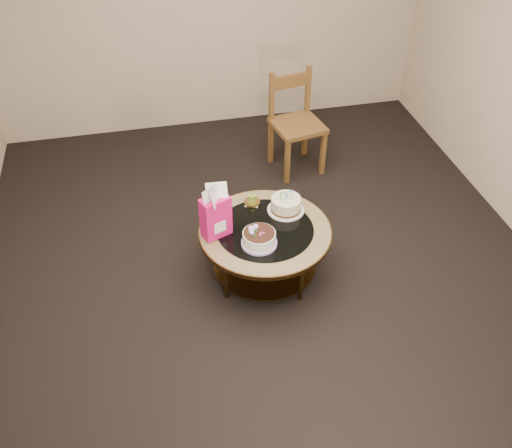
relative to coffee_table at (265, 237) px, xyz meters
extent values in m
plane|color=black|center=(0.00, 0.00, -0.38)|extent=(5.00, 5.00, 0.00)
cube|color=tan|center=(0.00, 2.50, 0.92)|extent=(4.50, 0.02, 2.60)
cylinder|color=#513617|center=(0.35, 0.20, -0.17)|extent=(0.04, 0.04, 0.42)
cylinder|color=#513617|center=(-0.20, 0.35, -0.17)|extent=(0.04, 0.04, 0.42)
cylinder|color=#513617|center=(-0.35, -0.20, -0.17)|extent=(0.04, 0.04, 0.42)
cylinder|color=#513617|center=(0.20, -0.35, -0.17)|extent=(0.04, 0.04, 0.42)
cylinder|color=#513617|center=(0.00, 0.00, -0.28)|extent=(0.82, 0.82, 0.02)
cylinder|color=#513617|center=(0.00, 0.00, 0.05)|extent=(1.02, 1.02, 0.04)
cylinder|color=#977F53|center=(0.00, 0.00, 0.07)|extent=(1.00, 1.00, 0.01)
cylinder|color=black|center=(0.00, 0.00, 0.08)|extent=(0.74, 0.74, 0.01)
cylinder|color=#C19EE0|center=(-0.08, -0.16, 0.09)|extent=(0.27, 0.27, 0.02)
cylinder|color=silver|center=(-0.08, -0.16, 0.13)|extent=(0.24, 0.24, 0.11)
cylinder|color=black|center=(-0.08, -0.16, 0.19)|extent=(0.23, 0.23, 0.01)
sphere|color=#C19EE0|center=(-0.13, -0.12, 0.21)|extent=(0.05, 0.05, 0.05)
sphere|color=#C19EE0|center=(-0.10, -0.11, 0.21)|extent=(0.04, 0.04, 0.04)
sphere|color=#C19EE0|center=(-0.14, -0.16, 0.21)|extent=(0.04, 0.04, 0.04)
cone|color=#20792C|center=(-0.10, -0.14, 0.20)|extent=(0.03, 0.03, 0.02)
cone|color=#20792C|center=(-0.16, -0.14, 0.20)|extent=(0.04, 0.04, 0.02)
cone|color=#20792C|center=(-0.08, -0.09, 0.20)|extent=(0.03, 0.03, 0.02)
cone|color=#20792C|center=(-0.12, -0.19, 0.20)|extent=(0.04, 0.04, 0.02)
cylinder|color=silver|center=(0.21, 0.18, 0.09)|extent=(0.29, 0.29, 0.01)
cylinder|color=#4A2C15|center=(0.21, 0.18, 0.10)|extent=(0.24, 0.24, 0.02)
cylinder|color=beige|center=(0.21, 0.18, 0.15)|extent=(0.23, 0.23, 0.09)
cube|color=#4FAF4B|center=(0.18, 0.18, 0.23)|extent=(0.04, 0.01, 0.07)
cube|color=white|center=(0.18, 0.18, 0.23)|extent=(0.03, 0.01, 0.05)
cube|color=#44A6E8|center=(0.24, 0.18, 0.23)|extent=(0.04, 0.01, 0.07)
cube|color=white|center=(0.24, 0.18, 0.23)|extent=(0.03, 0.01, 0.05)
cube|color=#E81579|center=(-0.37, 0.02, 0.25)|extent=(0.24, 0.19, 0.33)
cube|color=silver|center=(-0.37, 0.02, 0.19)|extent=(0.13, 0.15, 0.10)
cube|color=#DDB65B|center=(-0.03, 0.33, 0.08)|extent=(0.14, 0.14, 0.01)
cylinder|color=gold|center=(-0.03, 0.33, 0.09)|extent=(0.13, 0.13, 0.01)
cylinder|color=olive|center=(-0.03, 0.33, 0.13)|extent=(0.06, 0.06, 0.06)
cylinder|color=black|center=(-0.03, 0.33, 0.17)|extent=(0.00, 0.00, 0.01)
cube|color=brown|center=(0.65, 1.39, 0.10)|extent=(0.52, 0.52, 0.04)
cube|color=brown|center=(0.50, 1.17, -0.14)|extent=(0.05, 0.05, 0.48)
cube|color=brown|center=(0.87, 1.24, -0.14)|extent=(0.05, 0.05, 0.48)
cube|color=brown|center=(0.43, 1.54, -0.14)|extent=(0.05, 0.05, 0.48)
cube|color=brown|center=(0.80, 1.61, -0.14)|extent=(0.05, 0.05, 0.48)
cube|color=brown|center=(0.43, 1.54, 0.35)|extent=(0.05, 0.05, 0.49)
cube|color=brown|center=(0.80, 1.61, 0.35)|extent=(0.05, 0.05, 0.49)
cube|color=brown|center=(0.62, 1.58, 0.48)|extent=(0.38, 0.10, 0.13)
camera|label=1|loc=(-0.79, -3.19, 2.89)|focal=40.00mm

